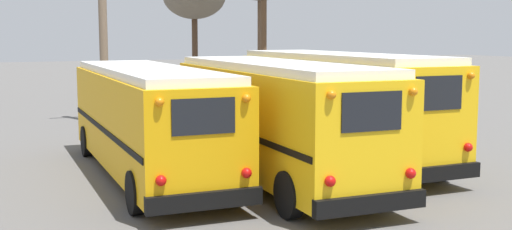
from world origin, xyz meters
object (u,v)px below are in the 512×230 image
Objects in this scene: school_bus_2 at (338,103)px; utility_pole at (103,15)px; school_bus_0 at (147,117)px; school_bus_1 at (274,116)px.

school_bus_2 is 1.04× the size of utility_pole.
utility_pole is (1.02, 10.92, 3.05)m from school_bus_0.
school_bus_1 reaches higher than school_bus_0.
school_bus_0 is 5.83m from school_bus_2.
school_bus_1 is 1.05× the size of utility_pole.
utility_pole reaches higher than school_bus_2.
school_bus_2 is at bearing -2.97° from school_bus_0.
utility_pole is at bearing 84.69° from school_bus_0.
school_bus_2 is (5.82, -0.30, 0.17)m from school_bus_0.
utility_pole is (-1.89, 12.79, 2.96)m from school_bus_1.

